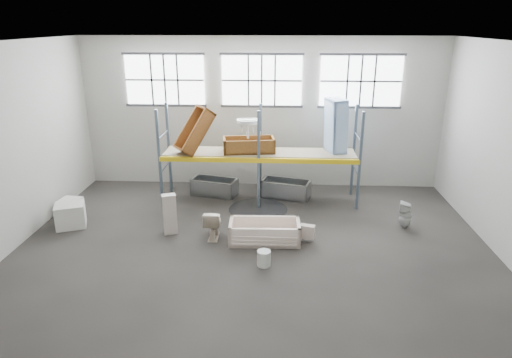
# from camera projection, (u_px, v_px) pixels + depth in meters

# --- Properties ---
(floor) EXTENTS (12.00, 10.00, 0.10)m
(floor) POSITION_uv_depth(u_px,v_px,m) (253.00, 254.00, 11.20)
(floor) COLOR #46413C
(floor) RESTS_ON ground
(ceiling) EXTENTS (12.00, 10.00, 0.10)m
(ceiling) POSITION_uv_depth(u_px,v_px,m) (252.00, 40.00, 9.51)
(ceiling) COLOR silver
(ceiling) RESTS_ON ground
(wall_back) EXTENTS (12.00, 0.10, 5.00)m
(wall_back) POSITION_uv_depth(u_px,v_px,m) (262.00, 113.00, 15.11)
(wall_back) COLOR #B2AFA5
(wall_back) RESTS_ON ground
(wall_front) EXTENTS (12.00, 0.10, 5.00)m
(wall_front) POSITION_uv_depth(u_px,v_px,m) (227.00, 270.00, 5.60)
(wall_front) COLOR #A8A59C
(wall_front) RESTS_ON ground
(window_left) EXTENTS (2.60, 0.04, 1.60)m
(window_left) POSITION_uv_depth(u_px,v_px,m) (165.00, 80.00, 14.81)
(window_left) COLOR white
(window_left) RESTS_ON wall_back
(window_mid) EXTENTS (2.60, 0.04, 1.60)m
(window_mid) POSITION_uv_depth(u_px,v_px,m) (262.00, 81.00, 14.65)
(window_mid) COLOR white
(window_mid) RESTS_ON wall_back
(window_right) EXTENTS (2.60, 0.04, 1.60)m
(window_right) POSITION_uv_depth(u_px,v_px,m) (361.00, 81.00, 14.48)
(window_right) COLOR white
(window_right) RESTS_ON wall_back
(rack_upright_la) EXTENTS (0.08, 0.08, 3.00)m
(rack_upright_la) POSITION_uv_depth(u_px,v_px,m) (160.00, 159.00, 13.58)
(rack_upright_la) COLOR slate
(rack_upright_la) RESTS_ON floor
(rack_upright_lb) EXTENTS (0.08, 0.08, 3.00)m
(rack_upright_lb) POSITION_uv_depth(u_px,v_px,m) (169.00, 148.00, 14.71)
(rack_upright_lb) COLOR slate
(rack_upright_lb) RESTS_ON floor
(rack_upright_ma) EXTENTS (0.08, 0.08, 3.00)m
(rack_upright_ma) POSITION_uv_depth(u_px,v_px,m) (259.00, 160.00, 13.42)
(rack_upright_ma) COLOR slate
(rack_upright_ma) RESTS_ON floor
(rack_upright_mb) EXTENTS (0.08, 0.08, 3.00)m
(rack_upright_mb) POSITION_uv_depth(u_px,v_px,m) (260.00, 150.00, 14.55)
(rack_upright_mb) COLOR slate
(rack_upright_mb) RESTS_ON floor
(rack_upright_ra) EXTENTS (0.08, 0.08, 3.00)m
(rack_upright_ra) POSITION_uv_depth(u_px,v_px,m) (360.00, 162.00, 13.27)
(rack_upright_ra) COLOR slate
(rack_upright_ra) RESTS_ON floor
(rack_upright_rb) EXTENTS (0.08, 0.08, 3.00)m
(rack_upright_rb) POSITION_uv_depth(u_px,v_px,m) (354.00, 151.00, 14.40)
(rack_upright_rb) COLOR slate
(rack_upright_rb) RESTS_ON floor
(rack_beam_front) EXTENTS (6.00, 0.10, 0.14)m
(rack_beam_front) POSITION_uv_depth(u_px,v_px,m) (259.00, 160.00, 13.42)
(rack_beam_front) COLOR yellow
(rack_beam_front) RESTS_ON floor
(rack_beam_back) EXTENTS (6.00, 0.10, 0.14)m
(rack_beam_back) POSITION_uv_depth(u_px,v_px,m) (260.00, 150.00, 14.55)
(rack_beam_back) COLOR yellow
(rack_beam_back) RESTS_ON floor
(shelf_deck) EXTENTS (5.90, 1.10, 0.03)m
(shelf_deck) POSITION_uv_depth(u_px,v_px,m) (259.00, 152.00, 13.96)
(shelf_deck) COLOR gray
(shelf_deck) RESTS_ON floor
(wet_patch) EXTENTS (1.80, 1.80, 0.00)m
(wet_patch) POSITION_uv_depth(u_px,v_px,m) (258.00, 209.00, 13.73)
(wet_patch) COLOR black
(wet_patch) RESTS_ON floor
(bathtub_beige) EXTENTS (1.85, 0.91, 0.54)m
(bathtub_beige) POSITION_uv_depth(u_px,v_px,m) (265.00, 232.00, 11.66)
(bathtub_beige) COLOR #F9DDCC
(bathtub_beige) RESTS_ON floor
(cistern_spare) EXTENTS (0.42, 0.28, 0.36)m
(cistern_spare) POSITION_uv_depth(u_px,v_px,m) (307.00, 232.00, 11.63)
(cistern_spare) COLOR beige
(cistern_spare) RESTS_ON bathtub_beige
(sink_in_tub) EXTENTS (0.54, 0.54, 0.16)m
(sink_in_tub) POSITION_uv_depth(u_px,v_px,m) (263.00, 237.00, 11.60)
(sink_in_tub) COLOR beige
(sink_in_tub) RESTS_ON bathtub_beige
(toilet_beige) EXTENTS (0.44, 0.77, 0.79)m
(toilet_beige) POSITION_uv_depth(u_px,v_px,m) (213.00, 223.00, 11.83)
(toilet_beige) COLOR beige
(toilet_beige) RESTS_ON floor
(cistern_tall) EXTENTS (0.42, 0.34, 1.11)m
(cistern_tall) POSITION_uv_depth(u_px,v_px,m) (170.00, 214.00, 12.00)
(cistern_tall) COLOR beige
(cistern_tall) RESTS_ON floor
(toilet_white) EXTENTS (0.43, 0.43, 0.76)m
(toilet_white) POSITION_uv_depth(u_px,v_px,m) (405.00, 215.00, 12.39)
(toilet_white) COLOR silver
(toilet_white) RESTS_ON floor
(steel_tub_left) EXTENTS (1.59, 1.03, 0.54)m
(steel_tub_left) POSITION_uv_depth(u_px,v_px,m) (214.00, 187.00, 14.83)
(steel_tub_left) COLOR #A0A4A8
(steel_tub_left) RESTS_ON floor
(steel_tub_right) EXTENTS (1.66, 1.08, 0.56)m
(steel_tub_right) POSITION_uv_depth(u_px,v_px,m) (286.00, 189.00, 14.61)
(steel_tub_right) COLOR #B0B5B9
(steel_tub_right) RESTS_ON floor
(rust_tub_flat) EXTENTS (1.67, 0.97, 0.44)m
(rust_tub_flat) POSITION_uv_depth(u_px,v_px,m) (249.00, 145.00, 13.86)
(rust_tub_flat) COLOR #955E28
(rust_tub_flat) RESTS_ON shelf_deck
(rust_tub_tilted) EXTENTS (1.39, 1.25, 1.47)m
(rust_tub_tilted) POSITION_uv_depth(u_px,v_px,m) (194.00, 131.00, 13.62)
(rust_tub_tilted) COLOR #935526
(rust_tub_tilted) RESTS_ON shelf_deck
(sink_on_shelf) EXTENTS (0.73, 0.60, 0.60)m
(sink_on_shelf) POSITION_uv_depth(u_px,v_px,m) (248.00, 137.00, 13.64)
(sink_on_shelf) COLOR white
(sink_on_shelf) RESTS_ON rust_tub_flat
(blue_tub_upright) EXTENTS (0.73, 0.90, 1.67)m
(blue_tub_upright) POSITION_uv_depth(u_px,v_px,m) (336.00, 126.00, 13.75)
(blue_tub_upright) COLOR #9DC1EF
(blue_tub_upright) RESTS_ON shelf_deck
(bucket) EXTENTS (0.40, 0.40, 0.38)m
(bucket) POSITION_uv_depth(u_px,v_px,m) (264.00, 258.00, 10.51)
(bucket) COLOR silver
(bucket) RESTS_ON floor
(carton_near) EXTENTS (0.96, 0.90, 0.66)m
(carton_near) POSITION_uv_depth(u_px,v_px,m) (70.00, 215.00, 12.49)
(carton_near) COLOR silver
(carton_near) RESTS_ON floor
(carton_far) EXTENTS (0.63, 0.63, 0.48)m
(carton_far) POSITION_uv_depth(u_px,v_px,m) (71.00, 207.00, 13.29)
(carton_far) COLOR silver
(carton_far) RESTS_ON floor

